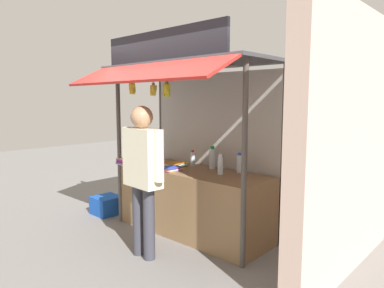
{
  "coord_description": "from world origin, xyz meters",
  "views": [
    {
      "loc": [
        3.12,
        -3.39,
        1.78
      ],
      "look_at": [
        0.0,
        0.0,
        1.21
      ],
      "focal_mm": 32.97,
      "sensor_mm": 36.0,
      "label": 1
    }
  ],
  "objects_px": {
    "water_bottle_mid_right": "(212,158)",
    "banana_bunch_rightmost": "(153,90)",
    "magazine_stack_far_right": "(171,169)",
    "water_bottle_mid_left": "(146,152)",
    "vendor_person": "(143,168)",
    "magazine_stack_front_right": "(176,165)",
    "banana_bunch_leftmost": "(132,88)",
    "water_bottle_front_left": "(239,163)",
    "water_bottle_left": "(220,165)",
    "water_bottle_right": "(193,159)",
    "banana_bunch_inner_right": "(167,90)",
    "plastic_crate": "(107,205)",
    "magazine_stack_back_left": "(128,161)"
  },
  "relations": [
    {
      "from": "water_bottle_mid_right",
      "to": "banana_bunch_rightmost",
      "type": "height_order",
      "value": "banana_bunch_rightmost"
    },
    {
      "from": "magazine_stack_far_right",
      "to": "water_bottle_mid_right",
      "type": "bearing_deg",
      "value": 59.53
    },
    {
      "from": "water_bottle_mid_left",
      "to": "vendor_person",
      "type": "height_order",
      "value": "vendor_person"
    },
    {
      "from": "water_bottle_mid_left",
      "to": "magazine_stack_front_right",
      "type": "height_order",
      "value": "water_bottle_mid_left"
    },
    {
      "from": "magazine_stack_front_right",
      "to": "banana_bunch_leftmost",
      "type": "relative_size",
      "value": 1.19
    },
    {
      "from": "water_bottle_front_left",
      "to": "magazine_stack_front_right",
      "type": "height_order",
      "value": "water_bottle_front_left"
    },
    {
      "from": "water_bottle_left",
      "to": "water_bottle_right",
      "type": "distance_m",
      "value": 0.63
    },
    {
      "from": "banana_bunch_inner_right",
      "to": "plastic_crate",
      "type": "height_order",
      "value": "banana_bunch_inner_right"
    },
    {
      "from": "banana_bunch_inner_right",
      "to": "water_bottle_left",
      "type": "bearing_deg",
      "value": 52.4
    },
    {
      "from": "magazine_stack_back_left",
      "to": "vendor_person",
      "type": "bearing_deg",
      "value": -29.38
    },
    {
      "from": "water_bottle_mid_right",
      "to": "vendor_person",
      "type": "relative_size",
      "value": 0.18
    },
    {
      "from": "water_bottle_right",
      "to": "magazine_stack_front_right",
      "type": "bearing_deg",
      "value": -129.88
    },
    {
      "from": "water_bottle_front_left",
      "to": "water_bottle_mid_right",
      "type": "relative_size",
      "value": 0.84
    },
    {
      "from": "banana_bunch_rightmost",
      "to": "vendor_person",
      "type": "distance_m",
      "value": 1.02
    },
    {
      "from": "magazine_stack_front_right",
      "to": "magazine_stack_far_right",
      "type": "bearing_deg",
      "value": -57.02
    },
    {
      "from": "banana_bunch_inner_right",
      "to": "plastic_crate",
      "type": "bearing_deg",
      "value": 174.48
    },
    {
      "from": "banana_bunch_rightmost",
      "to": "banana_bunch_leftmost",
      "type": "bearing_deg",
      "value": 179.98
    },
    {
      "from": "water_bottle_left",
      "to": "magazine_stack_front_right",
      "type": "height_order",
      "value": "water_bottle_left"
    },
    {
      "from": "magazine_stack_front_right",
      "to": "banana_bunch_leftmost",
      "type": "distance_m",
      "value": 1.2
    },
    {
      "from": "magazine_stack_far_right",
      "to": "plastic_crate",
      "type": "distance_m",
      "value": 1.56
    },
    {
      "from": "magazine_stack_back_left",
      "to": "banana_bunch_rightmost",
      "type": "relative_size",
      "value": 1.01
    },
    {
      "from": "magazine_stack_back_left",
      "to": "water_bottle_left",
      "type": "bearing_deg",
      "value": 14.05
    },
    {
      "from": "banana_bunch_leftmost",
      "to": "vendor_person",
      "type": "relative_size",
      "value": 0.15
    },
    {
      "from": "water_bottle_right",
      "to": "water_bottle_mid_left",
      "type": "height_order",
      "value": "water_bottle_mid_left"
    },
    {
      "from": "water_bottle_mid_left",
      "to": "magazine_stack_back_left",
      "type": "height_order",
      "value": "water_bottle_mid_left"
    },
    {
      "from": "banana_bunch_rightmost",
      "to": "water_bottle_front_left",
      "type": "bearing_deg",
      "value": 45.04
    },
    {
      "from": "water_bottle_mid_right",
      "to": "magazine_stack_far_right",
      "type": "xyz_separation_m",
      "value": [
        -0.29,
        -0.5,
        -0.12
      ]
    },
    {
      "from": "water_bottle_right",
      "to": "banana_bunch_inner_right",
      "type": "height_order",
      "value": "banana_bunch_inner_right"
    },
    {
      "from": "banana_bunch_leftmost",
      "to": "magazine_stack_back_left",
      "type": "bearing_deg",
      "value": 154.69
    },
    {
      "from": "water_bottle_mid_left",
      "to": "magazine_stack_front_right",
      "type": "bearing_deg",
      "value": -3.37
    },
    {
      "from": "water_bottle_left",
      "to": "banana_bunch_inner_right",
      "type": "distance_m",
      "value": 1.14
    },
    {
      "from": "magazine_stack_far_right",
      "to": "banana_bunch_rightmost",
      "type": "height_order",
      "value": "banana_bunch_rightmost"
    },
    {
      "from": "water_bottle_mid_right",
      "to": "magazine_stack_back_left",
      "type": "relative_size",
      "value": 1.08
    },
    {
      "from": "vendor_person",
      "to": "plastic_crate",
      "type": "distance_m",
      "value": 1.95
    },
    {
      "from": "water_bottle_left",
      "to": "magazine_stack_back_left",
      "type": "height_order",
      "value": "water_bottle_left"
    },
    {
      "from": "banana_bunch_inner_right",
      "to": "banana_bunch_rightmost",
      "type": "distance_m",
      "value": 0.24
    },
    {
      "from": "magazine_stack_back_left",
      "to": "magazine_stack_front_right",
      "type": "distance_m",
      "value": 0.74
    },
    {
      "from": "water_bottle_mid_left",
      "to": "banana_bunch_leftmost",
      "type": "bearing_deg",
      "value": -54.7
    },
    {
      "from": "banana_bunch_inner_right",
      "to": "banana_bunch_rightmost",
      "type": "relative_size",
      "value": 1.06
    },
    {
      "from": "water_bottle_left",
      "to": "water_bottle_mid_left",
      "type": "xyz_separation_m",
      "value": [
        -1.45,
        0.01,
        0.01
      ]
    },
    {
      "from": "water_bottle_mid_left",
      "to": "banana_bunch_inner_right",
      "type": "bearing_deg",
      "value": -27.2
    },
    {
      "from": "plastic_crate",
      "to": "magazine_stack_far_right",
      "type": "bearing_deg",
      "value": 4.25
    },
    {
      "from": "water_bottle_front_left",
      "to": "banana_bunch_leftmost",
      "type": "height_order",
      "value": "banana_bunch_leftmost"
    },
    {
      "from": "magazine_stack_far_right",
      "to": "magazine_stack_back_left",
      "type": "relative_size",
      "value": 0.96
    },
    {
      "from": "water_bottle_mid_left",
      "to": "vendor_person",
      "type": "distance_m",
      "value": 1.48
    },
    {
      "from": "magazine_stack_back_left",
      "to": "banana_bunch_leftmost",
      "type": "bearing_deg",
      "value": -25.31
    },
    {
      "from": "banana_bunch_inner_right",
      "to": "banana_bunch_leftmost",
      "type": "xyz_separation_m",
      "value": [
        -0.67,
        0.0,
        0.04
      ]
    },
    {
      "from": "magazine_stack_front_right",
      "to": "magazine_stack_back_left",
      "type": "bearing_deg",
      "value": -153.56
    },
    {
      "from": "water_bottle_mid_left",
      "to": "banana_bunch_inner_right",
      "type": "xyz_separation_m",
      "value": [
        1.05,
        -0.54,
        0.91
      ]
    },
    {
      "from": "water_bottle_left",
      "to": "plastic_crate",
      "type": "height_order",
      "value": "water_bottle_left"
    }
  ]
}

